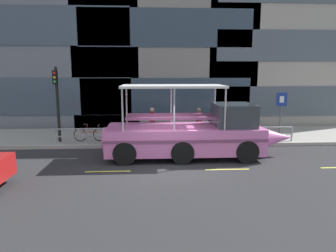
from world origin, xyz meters
The scene contains 13 objects.
ground_plane centered at (0.00, 0.00, 0.00)m, with size 120.00×120.00×0.00m, color #2B2B2D.
sidewalk centered at (0.00, 5.60, 0.09)m, with size 32.00×4.80×0.18m, color #99968E.
curb_edge centered at (0.00, 3.11, 0.09)m, with size 32.00×0.18×0.18m, color #B2ADA3.
lane_centreline centered at (0.00, -0.77, 0.00)m, with size 25.80×0.12×0.01m.
office_tower_right centered at (9.12, 13.12, 9.42)m, with size 11.66×9.54×18.84m.
curb_guardrail centered at (0.65, 3.45, 0.72)m, with size 12.73×0.09×0.81m.
traffic_light_pole centered at (-5.61, 3.92, 2.60)m, with size 0.24×0.46×3.99m.
parking_sign centered at (6.59, 4.16, 1.94)m, with size 0.60×0.12×2.60m.
leaned_bicycle centered at (-4.00, 3.97, 0.56)m, with size 1.74×0.46×0.96m.
duck_tour_boat centered at (1.32, 1.22, 1.07)m, with size 8.74×2.57×3.31m.
pedestrian_near_bow centered at (3.81, 4.64, 1.18)m, with size 0.28×0.45×1.66m.
pedestrian_mid_left centered at (2.02, 4.55, 1.23)m, with size 0.38×0.38×1.73m.
pedestrian_mid_right centered at (-0.61, 4.65, 1.23)m, with size 0.31×0.46×1.74m.
Camera 1 is at (-0.63, -12.61, 3.88)m, focal length 32.98 mm.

